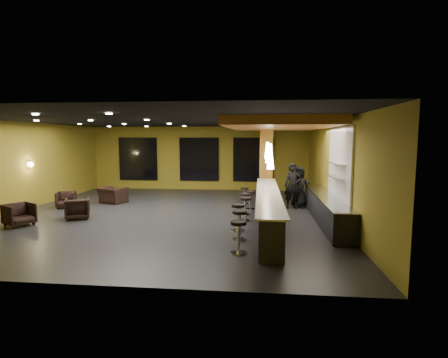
# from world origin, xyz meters

# --- Properties ---
(floor) EXTENTS (12.00, 13.00, 0.10)m
(floor) POSITION_xyz_m (0.00, 0.00, -0.05)
(floor) COLOR black
(floor) RESTS_ON ground
(ceiling) EXTENTS (12.00, 13.00, 0.10)m
(ceiling) POSITION_xyz_m (0.00, 0.00, 3.55)
(ceiling) COLOR black
(wall_back) EXTENTS (12.00, 0.10, 3.50)m
(wall_back) POSITION_xyz_m (0.00, 6.55, 1.75)
(wall_back) COLOR olive
(wall_back) RESTS_ON floor
(wall_front) EXTENTS (12.00, 0.10, 3.50)m
(wall_front) POSITION_xyz_m (0.00, -6.55, 1.75)
(wall_front) COLOR olive
(wall_front) RESTS_ON floor
(wall_left) EXTENTS (0.10, 13.00, 3.50)m
(wall_left) POSITION_xyz_m (-6.05, 0.00, 1.75)
(wall_left) COLOR olive
(wall_left) RESTS_ON floor
(wall_right) EXTENTS (0.10, 13.00, 3.50)m
(wall_right) POSITION_xyz_m (6.05, 0.00, 1.75)
(wall_right) COLOR olive
(wall_right) RESTS_ON floor
(wood_soffit) EXTENTS (3.60, 8.00, 0.28)m
(wood_soffit) POSITION_xyz_m (4.00, 1.00, 3.36)
(wood_soffit) COLOR #A2662F
(wood_soffit) RESTS_ON ceiling
(window_left) EXTENTS (2.20, 0.06, 2.40)m
(window_left) POSITION_xyz_m (-3.50, 6.44, 1.70)
(window_left) COLOR black
(window_left) RESTS_ON wall_back
(window_center) EXTENTS (2.20, 0.06, 2.40)m
(window_center) POSITION_xyz_m (0.00, 6.44, 1.70)
(window_center) COLOR black
(window_center) RESTS_ON wall_back
(window_right) EXTENTS (2.20, 0.06, 2.40)m
(window_right) POSITION_xyz_m (3.00, 6.44, 1.70)
(window_right) COLOR black
(window_right) RESTS_ON wall_back
(tile_backsplash) EXTENTS (0.06, 3.20, 2.40)m
(tile_backsplash) POSITION_xyz_m (5.96, -1.00, 2.00)
(tile_backsplash) COLOR white
(tile_backsplash) RESTS_ON wall_right
(bar_counter) EXTENTS (0.60, 8.00, 1.00)m
(bar_counter) POSITION_xyz_m (3.65, -1.00, 0.50)
(bar_counter) COLOR black
(bar_counter) RESTS_ON floor
(bar_top) EXTENTS (0.78, 8.10, 0.05)m
(bar_top) POSITION_xyz_m (3.65, -1.00, 1.02)
(bar_top) COLOR silver
(bar_top) RESTS_ON bar_counter
(prep_counter) EXTENTS (0.70, 6.00, 0.86)m
(prep_counter) POSITION_xyz_m (5.65, -0.50, 0.43)
(prep_counter) COLOR black
(prep_counter) RESTS_ON floor
(prep_top) EXTENTS (0.72, 6.00, 0.03)m
(prep_top) POSITION_xyz_m (5.65, -0.50, 0.89)
(prep_top) COLOR silver
(prep_top) RESTS_ON prep_counter
(wall_shelf_lower) EXTENTS (0.30, 1.50, 0.03)m
(wall_shelf_lower) POSITION_xyz_m (5.82, -1.20, 1.60)
(wall_shelf_lower) COLOR silver
(wall_shelf_lower) RESTS_ON wall_right
(wall_shelf_upper) EXTENTS (0.30, 1.50, 0.03)m
(wall_shelf_upper) POSITION_xyz_m (5.82, -1.20, 2.05)
(wall_shelf_upper) COLOR silver
(wall_shelf_upper) RESTS_ON wall_right
(column) EXTENTS (0.60, 0.60, 3.50)m
(column) POSITION_xyz_m (3.65, 3.60, 1.75)
(column) COLOR #A27024
(column) RESTS_ON floor
(wall_sconce) EXTENTS (0.22, 0.22, 0.22)m
(wall_sconce) POSITION_xyz_m (-5.88, 0.50, 1.80)
(wall_sconce) COLOR #FFE5B2
(wall_sconce) RESTS_ON wall_left
(pendant_0) EXTENTS (0.20, 0.20, 0.70)m
(pendant_0) POSITION_xyz_m (3.65, -3.00, 2.35)
(pendant_0) COLOR white
(pendant_0) RESTS_ON wood_soffit
(pendant_1) EXTENTS (0.20, 0.20, 0.70)m
(pendant_1) POSITION_xyz_m (3.65, -0.50, 2.35)
(pendant_1) COLOR white
(pendant_1) RESTS_ON wood_soffit
(pendant_2) EXTENTS (0.20, 0.20, 0.70)m
(pendant_2) POSITION_xyz_m (3.65, 2.00, 2.35)
(pendant_2) COLOR white
(pendant_2) RESTS_ON wood_soffit
(staff_a) EXTENTS (0.70, 0.48, 1.86)m
(staff_a) POSITION_xyz_m (4.70, 1.56, 0.93)
(staff_a) COLOR black
(staff_a) RESTS_ON floor
(staff_b) EXTENTS (0.88, 0.73, 1.64)m
(staff_b) POSITION_xyz_m (5.12, 2.51, 0.82)
(staff_b) COLOR black
(staff_b) RESTS_ON floor
(staff_c) EXTENTS (0.90, 0.65, 1.71)m
(staff_c) POSITION_xyz_m (4.99, 1.78, 0.85)
(staff_c) COLOR black
(staff_c) RESTS_ON floor
(armchair_a) EXTENTS (1.10, 1.09, 0.74)m
(armchair_a) POSITION_xyz_m (-4.45, -2.26, 0.37)
(armchair_a) COLOR black
(armchair_a) RESTS_ON floor
(armchair_b) EXTENTS (1.06, 1.07, 0.74)m
(armchair_b) POSITION_xyz_m (-3.09, -1.09, 0.37)
(armchair_b) COLOR black
(armchair_b) RESTS_ON floor
(armchair_c) EXTENTS (0.92, 0.93, 0.67)m
(armchair_c) POSITION_xyz_m (-4.58, 0.75, 0.34)
(armchair_c) COLOR black
(armchair_c) RESTS_ON floor
(armchair_d) EXTENTS (1.33, 1.25, 0.69)m
(armchair_d) POSITION_xyz_m (-3.12, 1.98, 0.35)
(armchair_d) COLOR black
(armchair_d) RESTS_ON floor
(bar_stool_0) EXTENTS (0.41, 0.41, 0.82)m
(bar_stool_0) POSITION_xyz_m (2.86, -4.32, 0.52)
(bar_stool_0) COLOR silver
(bar_stool_0) RESTS_ON floor
(bar_stool_1) EXTENTS (0.43, 0.43, 0.84)m
(bar_stool_1) POSITION_xyz_m (2.81, -3.15, 0.54)
(bar_stool_1) COLOR silver
(bar_stool_1) RESTS_ON floor
(bar_stool_2) EXTENTS (0.42, 0.42, 0.84)m
(bar_stool_2) POSITION_xyz_m (2.71, -2.20, 0.54)
(bar_stool_2) COLOR silver
(bar_stool_2) RESTS_ON floor
(bar_stool_3) EXTENTS (0.42, 0.42, 0.83)m
(bar_stool_3) POSITION_xyz_m (2.88, -0.88, 0.53)
(bar_stool_3) COLOR silver
(bar_stool_3) RESTS_ON floor
(bar_stool_4) EXTENTS (0.41, 0.41, 0.81)m
(bar_stool_4) POSITION_xyz_m (2.84, 0.12, 0.52)
(bar_stool_4) COLOR silver
(bar_stool_4) RESTS_ON floor
(bar_stool_5) EXTENTS (0.38, 0.38, 0.74)m
(bar_stool_5) POSITION_xyz_m (3.00, 1.17, 0.48)
(bar_stool_5) COLOR silver
(bar_stool_5) RESTS_ON floor
(bar_stool_6) EXTENTS (0.36, 0.36, 0.71)m
(bar_stool_6) POSITION_xyz_m (2.71, 2.37, 0.46)
(bar_stool_6) COLOR silver
(bar_stool_6) RESTS_ON floor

